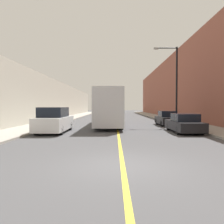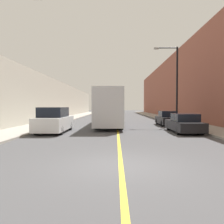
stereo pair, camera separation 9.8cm
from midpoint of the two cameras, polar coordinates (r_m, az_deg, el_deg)
The scene contains 12 objects.
ground_plane at distance 7.55m, azimuth 2.41°, elevation -13.84°, with size 200.00×200.00×0.00m, color #474749.
sidewalk_left at distance 38.07m, azimuth -10.68°, elevation -1.41°, with size 3.08×72.00×0.14m, color #9E998E.
sidewalk_right at distance 38.17m, azimuth 12.68°, elevation -1.42°, with size 3.08×72.00×0.14m, color #9E998E.
building_row_left at distance 38.89m, azimuth -15.83°, elevation 2.96°, with size 4.00×72.00×6.03m, color #B7B2A3.
building_row_right at distance 39.15m, azimuth 17.83°, elevation 6.35°, with size 4.00×72.00×10.69m, color brown.
road_center_line at distance 37.33m, azimuth 1.02°, elevation -1.54°, with size 0.16×72.00×0.01m, color gold.
bus at distance 22.56m, azimuth -0.70°, elevation 1.22°, with size 2.48×12.24×3.52m.
parked_suv_left at distance 17.26m, azimuth -14.98°, elevation -2.22°, with size 1.98×4.97×1.92m.
car_right_near at distance 17.55m, azimuth 18.16°, elevation -2.96°, with size 1.87×4.57×1.44m.
car_right_mid at distance 23.38m, azimuth 14.03°, elevation -1.76°, with size 1.76×4.25×1.51m.
street_lamp_left at distance 13.07m, azimuth -27.49°, elevation 12.33°, with size 2.61×0.24×7.63m.
street_lamp_right at distance 24.87m, azimuth 15.96°, elevation 7.96°, with size 2.61×0.24×8.27m.
Camera 1 is at (-0.27, -7.28, 2.00)m, focal length 35.00 mm.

